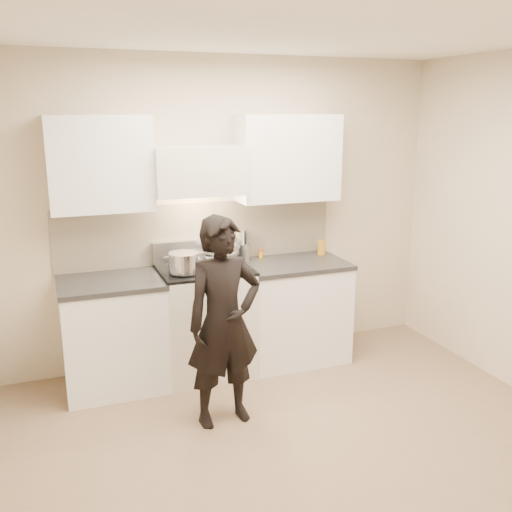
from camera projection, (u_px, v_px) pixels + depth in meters
The scene contains 11 objects.
ground_plane at pixel (307, 451), 3.85m from camera, with size 4.00×4.00×0.00m, color #82674E.
room_shell at pixel (280, 209), 3.78m from camera, with size 4.04×3.54×2.70m.
stove at pixel (205, 320), 4.93m from camera, with size 0.76×0.65×0.96m.
counter_right at pixel (293, 310), 5.21m from camera, with size 0.92×0.67×0.92m.
counter_left at pixel (113, 334), 4.66m from camera, with size 0.82×0.67×0.92m.
wok at pixel (221, 251), 4.94m from camera, with size 0.34×0.40×0.27m.
stock_pot at pixel (184, 262), 4.60m from camera, with size 0.35×0.28×0.16m.
utensil_crock at pixel (245, 250), 5.17m from camera, with size 0.10×0.10×0.27m.
spice_jar at pixel (261, 253), 5.22m from camera, with size 0.04×0.04×0.08m.
oil_glass at pixel (322, 247), 5.34m from camera, with size 0.08×0.08×0.14m.
person at pixel (224, 322), 4.06m from camera, with size 0.56×0.37×1.54m, color black.
Camera 1 is at (-1.52, -3.07, 2.23)m, focal length 40.00 mm.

